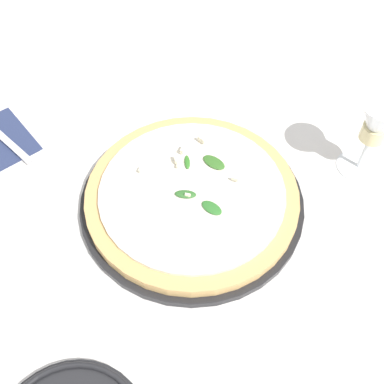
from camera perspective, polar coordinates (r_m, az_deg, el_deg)
name	(u,v)px	position (r m, az deg, el deg)	size (l,w,h in m)	color
ground_plane	(213,205)	(0.72, 2.63, -1.70)	(6.00, 6.00, 0.00)	silver
pizza_arugula_main	(192,197)	(0.71, 0.00, -0.63)	(0.35, 0.35, 0.05)	black
wine_glass	(376,126)	(0.75, 22.37, 7.73)	(0.07, 0.07, 0.14)	white
napkin	(2,138)	(0.88, -22.94, 6.33)	(0.14, 0.10, 0.01)	navy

